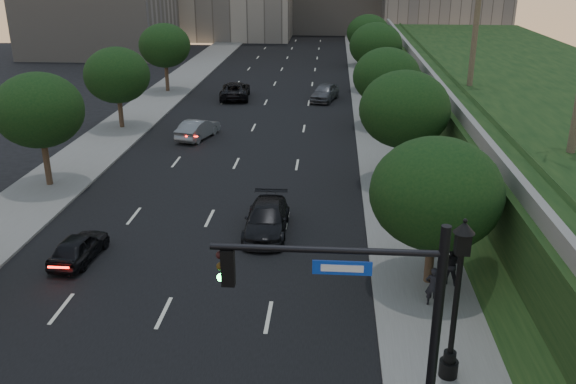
# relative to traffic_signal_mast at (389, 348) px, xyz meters

# --- Properties ---
(road_surface) EXTENTS (16.00, 140.00, 0.02)m
(road_surface) POSITION_rel_traffic_signal_mast_xyz_m (-7.71, 31.81, -3.66)
(road_surface) COLOR black
(road_surface) RESTS_ON ground
(sidewalk_right) EXTENTS (4.50, 140.00, 0.15)m
(sidewalk_right) POSITION_rel_traffic_signal_mast_xyz_m (2.54, 31.81, -3.60)
(sidewalk_right) COLOR slate
(sidewalk_right) RESTS_ON ground
(sidewalk_left) EXTENTS (4.50, 140.00, 0.15)m
(sidewalk_left) POSITION_rel_traffic_signal_mast_xyz_m (-17.96, 31.81, -3.60)
(sidewalk_left) COLOR slate
(sidewalk_left) RESTS_ON ground
(embankment) EXTENTS (18.00, 90.00, 4.00)m
(embankment) POSITION_rel_traffic_signal_mast_xyz_m (14.29, 29.81, -1.67)
(embankment) COLOR black
(embankment) RESTS_ON ground
(parapet_wall) EXTENTS (0.35, 90.00, 0.70)m
(parapet_wall) POSITION_rel_traffic_signal_mast_xyz_m (5.79, 29.81, 0.68)
(parapet_wall) COLOR slate
(parapet_wall) RESTS_ON embankment
(office_block_filler) EXTENTS (18.00, 16.00, 14.00)m
(office_block_filler) POSITION_rel_traffic_signal_mast_xyz_m (-33.71, 71.81, 3.33)
(office_block_filler) COLOR gray
(office_block_filler) RESTS_ON ground
(tree_right_a) EXTENTS (5.20, 5.20, 6.24)m
(tree_right_a) POSITION_rel_traffic_signal_mast_xyz_m (2.59, 9.81, 0.35)
(tree_right_a) COLOR #38281C
(tree_right_a) RESTS_ON ground
(tree_right_b) EXTENTS (5.20, 5.20, 6.74)m
(tree_right_b) POSITION_rel_traffic_signal_mast_xyz_m (2.59, 21.81, 0.84)
(tree_right_b) COLOR #38281C
(tree_right_b) RESTS_ON ground
(tree_right_c) EXTENTS (5.20, 5.20, 6.24)m
(tree_right_c) POSITION_rel_traffic_signal_mast_xyz_m (2.59, 34.81, 0.35)
(tree_right_c) COLOR #38281C
(tree_right_c) RESTS_ON ground
(tree_right_d) EXTENTS (5.20, 5.20, 6.74)m
(tree_right_d) POSITION_rel_traffic_signal_mast_xyz_m (2.59, 48.81, 0.84)
(tree_right_d) COLOR #38281C
(tree_right_d) RESTS_ON ground
(tree_right_e) EXTENTS (5.20, 5.20, 6.24)m
(tree_right_e) POSITION_rel_traffic_signal_mast_xyz_m (2.59, 63.81, 0.35)
(tree_right_e) COLOR #38281C
(tree_right_e) RESTS_ON ground
(tree_left_b) EXTENTS (5.00, 5.00, 6.71)m
(tree_left_b) POSITION_rel_traffic_signal_mast_xyz_m (-18.01, 19.81, 0.90)
(tree_left_b) COLOR #38281C
(tree_left_b) RESTS_ON ground
(tree_left_c) EXTENTS (5.00, 5.00, 6.34)m
(tree_left_c) POSITION_rel_traffic_signal_mast_xyz_m (-18.01, 32.81, 0.53)
(tree_left_c) COLOR #38281C
(tree_left_c) RESTS_ON ground
(tree_left_d) EXTENTS (5.00, 5.00, 6.71)m
(tree_left_d) POSITION_rel_traffic_signal_mast_xyz_m (-18.01, 46.81, 0.90)
(tree_left_d) COLOR #38281C
(tree_left_d) RESTS_ON ground
(traffic_signal_mast) EXTENTS (5.68, 0.56, 7.00)m
(traffic_signal_mast) POSITION_rel_traffic_signal_mast_xyz_m (0.00, 0.00, 0.00)
(traffic_signal_mast) COLOR black
(traffic_signal_mast) RESTS_ON ground
(street_lamp) EXTENTS (0.64, 0.64, 5.62)m
(street_lamp) POSITION_rel_traffic_signal_mast_xyz_m (2.37, 3.68, -1.04)
(street_lamp) COLOR black
(street_lamp) RESTS_ON ground
(sedan_near_left) EXTENTS (1.77, 3.84, 1.27)m
(sedan_near_left) POSITION_rel_traffic_signal_mast_xyz_m (-12.58, 10.83, -3.04)
(sedan_near_left) COLOR black
(sedan_near_left) RESTS_ON ground
(sedan_mid_left) EXTENTS (2.71, 4.68, 1.46)m
(sedan_mid_left) POSITION_rel_traffic_signal_mast_xyz_m (-11.44, 30.51, -2.94)
(sedan_mid_left) COLOR slate
(sedan_mid_left) RESTS_ON ground
(sedan_far_left) EXTENTS (3.12, 5.89, 1.58)m
(sedan_far_left) POSITION_rel_traffic_signal_mast_xyz_m (-10.80, 44.37, -2.88)
(sedan_far_left) COLOR black
(sedan_far_left) RESTS_ON ground
(sedan_near_right) EXTENTS (2.03, 4.97, 1.44)m
(sedan_near_right) POSITION_rel_traffic_signal_mast_xyz_m (-4.58, 14.30, -2.95)
(sedan_near_right) COLOR black
(sedan_near_right) RESTS_ON ground
(sedan_far_right) EXTENTS (3.04, 5.10, 1.63)m
(sedan_far_right) POSITION_rel_traffic_signal_mast_xyz_m (-2.27, 44.02, -2.86)
(sedan_far_right) COLOR #4F5156
(sedan_far_right) RESTS_ON ground
(pedestrian_a) EXTENTS (0.66, 0.52, 1.60)m
(pedestrian_a) POSITION_rel_traffic_signal_mast_xyz_m (2.46, 7.94, -2.72)
(pedestrian_a) COLOR black
(pedestrian_a) RESTS_ON sidewalk_right
(pedestrian_b) EXTENTS (1.02, 0.93, 1.71)m
(pedestrian_b) POSITION_rel_traffic_signal_mast_xyz_m (3.42, 9.71, -2.67)
(pedestrian_b) COLOR black
(pedestrian_b) RESTS_ON sidewalk_right
(pedestrian_c) EXTENTS (0.97, 0.58, 1.54)m
(pedestrian_c) POSITION_rel_traffic_signal_mast_xyz_m (2.52, 16.50, -2.75)
(pedestrian_c) COLOR black
(pedestrian_c) RESTS_ON sidewalk_right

